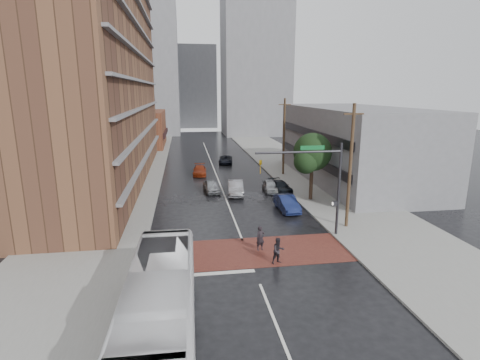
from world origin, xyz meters
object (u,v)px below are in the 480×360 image
object	(u,v)px
car_travel_c	(200,170)
car_parked_near	(287,203)
pedestrian_a	(260,238)
transit_bus	(160,311)
car_parked_mid	(280,186)
car_parked_far	(270,186)
suv_travel	(226,160)
car_travel_b	(236,188)
car_travel_a	(211,186)
pedestrian_b	(278,251)

from	to	relation	value
car_travel_c	car_parked_near	distance (m)	18.12
pedestrian_a	car_travel_c	bearing A→B (deg)	81.87
transit_bus	pedestrian_a	distance (m)	11.29
car_parked_mid	car_parked_far	bearing A→B (deg)	158.36
suv_travel	car_parked_far	distance (m)	17.36
pedestrian_a	car_parked_far	xyz separation A→B (m)	(4.23, 15.31, -0.25)
pedestrian_a	transit_bus	bearing A→B (deg)	-139.40
pedestrian_a	car_travel_b	bearing A→B (deg)	73.67
car_travel_a	car_parked_mid	distance (m)	7.65
car_parked_far	car_travel_c	bearing A→B (deg)	130.48
car_travel_c	car_travel_a	bearing A→B (deg)	-80.90
car_travel_a	car_travel_c	bearing A→B (deg)	90.43
pedestrian_b	car_travel_a	world-z (taller)	pedestrian_b
suv_travel	car_parked_mid	world-z (taller)	suv_travel
transit_bus	car_travel_a	distance (m)	25.72
car_travel_a	car_parked_near	distance (m)	10.03
car_travel_c	suv_travel	distance (m)	8.60
car_parked_near	car_parked_mid	xyz separation A→B (m)	(1.10, 6.66, -0.12)
pedestrian_b	suv_travel	world-z (taller)	pedestrian_b
transit_bus	car_parked_far	distance (m)	26.81
pedestrian_b	car_travel_b	xyz separation A→B (m)	(-0.47, 16.81, -0.12)
car_travel_c	pedestrian_b	bearing A→B (deg)	-78.49
pedestrian_a	pedestrian_b	size ratio (longest dim) A/B	1.02
suv_travel	transit_bus	bearing A→B (deg)	-91.80
pedestrian_b	car_parked_far	world-z (taller)	pedestrian_b
car_travel_a	suv_travel	world-z (taller)	car_travel_a
car_travel_a	car_parked_near	bearing A→B (deg)	-55.01
car_travel_b	car_parked_far	size ratio (longest dim) A/B	1.22
pedestrian_a	car_parked_near	xyz separation A→B (m)	(4.23, 8.41, -0.17)
car_parked_mid	pedestrian_a	bearing A→B (deg)	-118.75
car_travel_c	car_parked_mid	size ratio (longest dim) A/B	1.04
pedestrian_a	car_travel_b	xyz separation A→B (m)	(0.26, 14.62, -0.13)
transit_bus	pedestrian_a	size ratio (longest dim) A/B	7.03
car_travel_c	car_parked_mid	distance (m)	13.02
transit_bus	suv_travel	xyz separation A→B (m)	(7.47, 41.71, -1.14)
transit_bus	car_travel_b	xyz separation A→B (m)	(6.57, 23.94, -0.98)
car_travel_b	car_parked_far	xyz separation A→B (m)	(3.97, 0.69, -0.12)
car_travel_a	car_travel_b	distance (m)	2.90
car_parked_near	car_parked_far	bearing A→B (deg)	87.78
suv_travel	car_parked_near	world-z (taller)	car_parked_near
transit_bus	pedestrian_a	bearing A→B (deg)	57.08
suv_travel	car_parked_near	bearing A→B (deg)	-74.36
pedestrian_b	car_parked_near	world-z (taller)	pedestrian_b
pedestrian_b	car_parked_mid	bearing A→B (deg)	59.66
pedestrian_b	car_travel_c	distance (m)	27.42
transit_bus	car_parked_near	xyz separation A→B (m)	(10.53, 17.73, -1.02)
car_travel_b	car_travel_c	xyz separation A→B (m)	(-3.41, 10.34, -0.13)
transit_bus	car_parked_mid	distance (m)	27.05
pedestrian_a	car_travel_a	size ratio (longest dim) A/B	0.46
car_travel_c	car_parked_near	bearing A→B (deg)	-62.60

